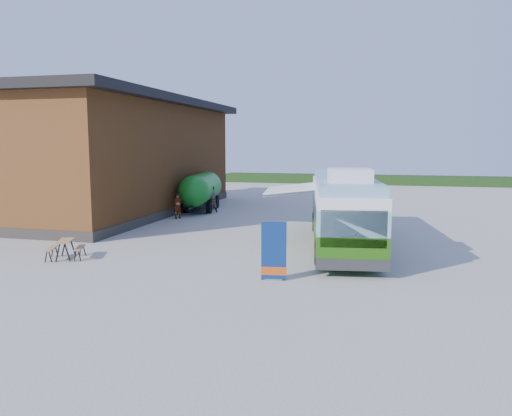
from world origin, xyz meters
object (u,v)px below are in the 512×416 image
(bus, at_px, (342,207))
(person_b, at_px, (211,199))
(picnic_table, at_px, (65,245))
(slurry_tanker, at_px, (201,189))
(person_a, at_px, (178,206))
(banner, at_px, (274,257))

(bus, bearing_deg, person_b, 128.06)
(bus, bearing_deg, picnic_table, -160.47)
(slurry_tanker, bearing_deg, person_b, -45.06)
(person_a, bearing_deg, bus, -88.10)
(person_b, distance_m, slurry_tanker, 1.34)
(person_b, xyz_separation_m, slurry_tanker, (-0.98, 0.71, 0.58))
(person_b, bearing_deg, banner, 76.39)
(bus, distance_m, picnic_table, 11.75)
(person_b, bearing_deg, person_a, 31.46)
(bus, height_order, banner, bus)
(banner, bearing_deg, bus, 66.90)
(bus, height_order, picnic_table, bus)
(banner, height_order, picnic_table, banner)
(person_a, bearing_deg, slurry_tanker, 29.49)
(bus, bearing_deg, person_a, 142.83)
(person_a, bearing_deg, person_b, 12.04)
(person_b, bearing_deg, slurry_tanker, -76.11)
(banner, distance_m, person_b, 17.03)
(picnic_table, relative_size, person_b, 0.95)
(picnic_table, xyz_separation_m, slurry_tanker, (0.07, 14.97, 0.90))
(picnic_table, xyz_separation_m, person_a, (-0.00, 11.13, 0.21))
(person_a, xyz_separation_m, slurry_tanker, (0.07, 3.84, 0.69))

